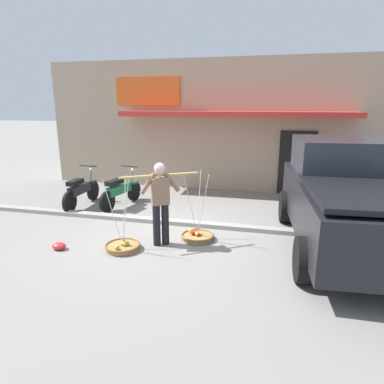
{
  "coord_description": "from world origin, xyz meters",
  "views": [
    {
      "loc": [
        2.19,
        -6.61,
        2.79
      ],
      "look_at": [
        0.43,
        0.6,
        0.85
      ],
      "focal_mm": 31.52,
      "sensor_mm": 36.0,
      "label": 1
    }
  ],
  "objects_px": {
    "motorcycle_second_in_row": "(120,191)",
    "parked_truck": "(345,197)",
    "motorcycle_nearest_shop": "(81,191)",
    "fruit_basket_left_side": "(123,246)",
    "fruit_vendor": "(160,199)",
    "fruit_basket_right_side": "(197,236)",
    "plastic_litter_bag": "(59,246)"
  },
  "relations": [
    {
      "from": "fruit_basket_left_side",
      "to": "fruit_basket_right_side",
      "type": "height_order",
      "value": "same"
    },
    {
      "from": "fruit_basket_right_side",
      "to": "motorcycle_nearest_shop",
      "type": "bearing_deg",
      "value": 156.85
    },
    {
      "from": "fruit_vendor",
      "to": "motorcycle_nearest_shop",
      "type": "bearing_deg",
      "value": 146.55
    },
    {
      "from": "motorcycle_second_in_row",
      "to": "plastic_litter_bag",
      "type": "height_order",
      "value": "motorcycle_second_in_row"
    },
    {
      "from": "fruit_basket_right_side",
      "to": "parked_truck",
      "type": "distance_m",
      "value": 3.05
    },
    {
      "from": "motorcycle_second_in_row",
      "to": "plastic_litter_bag",
      "type": "xyz_separation_m",
      "value": [
        0.07,
        -2.97,
        -0.38
      ]
    },
    {
      "from": "parked_truck",
      "to": "motorcycle_second_in_row",
      "type": "bearing_deg",
      "value": 165.14
    },
    {
      "from": "fruit_vendor",
      "to": "parked_truck",
      "type": "distance_m",
      "value": 3.62
    },
    {
      "from": "motorcycle_nearest_shop",
      "to": "parked_truck",
      "type": "distance_m",
      "value": 6.71
    },
    {
      "from": "motorcycle_nearest_shop",
      "to": "motorcycle_second_in_row",
      "type": "distance_m",
      "value": 1.11
    },
    {
      "from": "fruit_basket_left_side",
      "to": "motorcycle_second_in_row",
      "type": "relative_size",
      "value": 0.81
    },
    {
      "from": "plastic_litter_bag",
      "to": "fruit_vendor",
      "type": "bearing_deg",
      "value": 20.81
    },
    {
      "from": "motorcycle_second_in_row",
      "to": "plastic_litter_bag",
      "type": "relative_size",
      "value": 6.43
    },
    {
      "from": "motorcycle_second_in_row",
      "to": "parked_truck",
      "type": "xyz_separation_m",
      "value": [
        5.49,
        -1.46,
        0.58
      ]
    },
    {
      "from": "parked_truck",
      "to": "plastic_litter_bag",
      "type": "bearing_deg",
      "value": -164.46
    },
    {
      "from": "fruit_basket_left_side",
      "to": "fruit_basket_right_side",
      "type": "bearing_deg",
      "value": 33.01
    },
    {
      "from": "motorcycle_nearest_shop",
      "to": "parked_truck",
      "type": "relative_size",
      "value": 0.38
    },
    {
      "from": "fruit_basket_left_side",
      "to": "motorcycle_nearest_shop",
      "type": "relative_size",
      "value": 0.8
    },
    {
      "from": "motorcycle_second_in_row",
      "to": "parked_truck",
      "type": "height_order",
      "value": "parked_truck"
    },
    {
      "from": "fruit_vendor",
      "to": "fruit_basket_left_side",
      "type": "xyz_separation_m",
      "value": [
        -0.66,
        -0.43,
        -0.9
      ]
    },
    {
      "from": "motorcycle_nearest_shop",
      "to": "parked_truck",
      "type": "bearing_deg",
      "value": -10.51
    },
    {
      "from": "motorcycle_second_in_row",
      "to": "parked_truck",
      "type": "distance_m",
      "value": 5.71
    },
    {
      "from": "motorcycle_nearest_shop",
      "to": "fruit_basket_left_side",
      "type": "bearing_deg",
      "value": -45.65
    },
    {
      "from": "fruit_basket_left_side",
      "to": "parked_truck",
      "type": "bearing_deg",
      "value": 16.18
    },
    {
      "from": "motorcycle_second_in_row",
      "to": "parked_truck",
      "type": "relative_size",
      "value": 0.37
    },
    {
      "from": "motorcycle_nearest_shop",
      "to": "plastic_litter_bag",
      "type": "height_order",
      "value": "motorcycle_nearest_shop"
    },
    {
      "from": "motorcycle_nearest_shop",
      "to": "plastic_litter_bag",
      "type": "bearing_deg",
      "value": -67.16
    },
    {
      "from": "fruit_vendor",
      "to": "fruit_basket_right_side",
      "type": "relative_size",
      "value": 1.17
    },
    {
      "from": "fruit_basket_left_side",
      "to": "plastic_litter_bag",
      "type": "bearing_deg",
      "value": -166.69
    },
    {
      "from": "fruit_vendor",
      "to": "fruit_basket_right_side",
      "type": "distance_m",
      "value": 1.19
    },
    {
      "from": "fruit_vendor",
      "to": "parked_truck",
      "type": "height_order",
      "value": "parked_truck"
    },
    {
      "from": "fruit_basket_left_side",
      "to": "parked_truck",
      "type": "distance_m",
      "value": 4.47
    }
  ]
}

